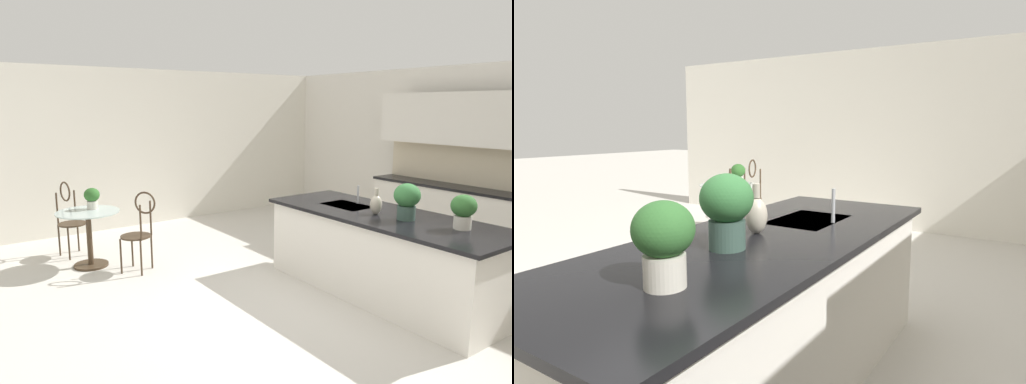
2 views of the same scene
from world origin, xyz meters
TOP-DOWN VIEW (x-y plane):
  - ground_plane at (0.00, 0.00)m, footprint 40.00×40.00m
  - wall_left_window at (-4.26, 0.00)m, footprint 0.12×7.80m
  - kitchen_island at (0.30, 0.85)m, footprint 2.80×1.06m
  - bistro_table at (-2.50, -1.56)m, footprint 0.80×0.80m
  - chair_near_window at (-3.14, -1.64)m, footprint 0.52×0.46m
  - chair_by_island at (-1.92, -1.09)m, footprint 0.54×0.54m
  - sink_faucet at (-0.25, 1.03)m, footprint 0.02×0.02m
  - potted_plant_on_table at (-2.60, -1.47)m, footprint 0.20×0.20m
  - potted_plant_counter_near at (0.60, 0.84)m, footprint 0.27×0.27m
  - potted_plant_counter_far at (1.15, 0.97)m, footprint 0.24×0.24m
  - vase_on_counter at (0.25, 0.78)m, footprint 0.13×0.13m

SIDE VIEW (x-z plane):
  - ground_plane at x=0.00m, z-range 0.00..0.00m
  - bistro_table at x=-2.50m, z-range 0.08..0.82m
  - kitchen_island at x=0.30m, z-range 0.00..0.92m
  - chair_near_window at x=-3.14m, z-range 0.05..1.09m
  - chair_by_island at x=-1.92m, z-range 0.05..1.09m
  - potted_plant_on_table at x=-2.60m, z-range 0.76..1.04m
  - sink_faucet at x=-0.25m, z-range 0.92..1.14m
  - vase_on_counter at x=0.25m, z-range 0.89..1.17m
  - potted_plant_counter_far at x=1.15m, z-range 0.94..1.28m
  - potted_plant_counter_near at x=0.60m, z-range 0.95..1.33m
  - wall_left_window at x=-4.26m, z-range 0.00..2.70m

